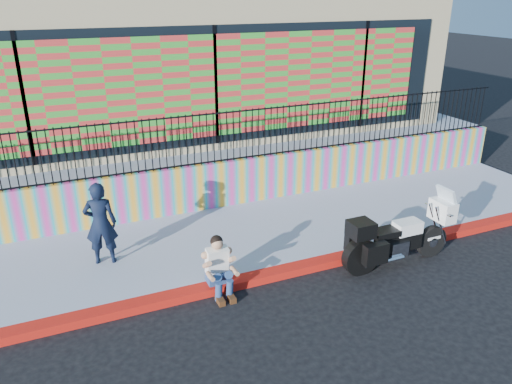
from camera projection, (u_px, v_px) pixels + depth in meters
ground at (292, 273)px, 9.46m from camera, size 90.00×90.00×0.00m
red_curb at (292, 270)px, 9.43m from camera, size 16.00×0.30×0.15m
sidewalk at (257, 234)px, 10.83m from camera, size 16.00×3.00×0.15m
mural_wall at (230, 183)px, 11.96m from camera, size 16.00×0.20×1.10m
metal_fence at (229, 136)px, 11.52m from camera, size 15.80×0.04×1.20m
elevated_platform at (175, 133)px, 16.32m from camera, size 16.00×10.00×1.25m
storefront_building at (172, 52)px, 15.15m from camera, size 14.00×8.06×4.00m
police_motorcycle at (397, 237)px, 9.53m from camera, size 2.33×0.77×1.45m
police_officer at (101, 223)px, 9.26m from camera, size 0.66×0.51×1.62m
seated_man at (220, 272)px, 8.64m from camera, size 0.54×0.71×1.06m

